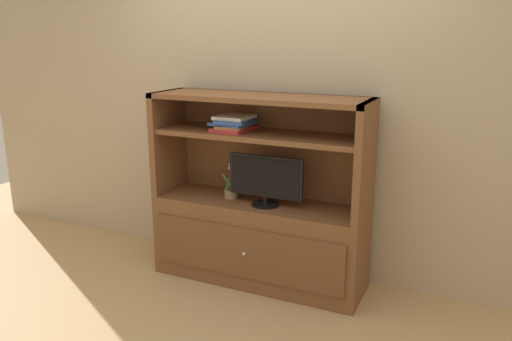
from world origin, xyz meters
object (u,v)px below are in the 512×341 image
potted_plant (231,191)px  media_console (259,221)px  magazine_stack (234,123)px  tv_monitor (266,179)px

potted_plant → media_console: bearing=0.1°
media_console → magazine_stack: bearing=-177.5°
media_console → tv_monitor: 0.36m
tv_monitor → potted_plant: 0.34m
magazine_stack → tv_monitor: bearing=-9.8°
potted_plant → magazine_stack: magazine_stack is taller
media_console → tv_monitor: size_ratio=2.84×
media_console → magazine_stack: (-0.19, -0.01, 0.73)m
tv_monitor → media_console: bearing=143.7°
media_console → potted_plant: 0.31m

